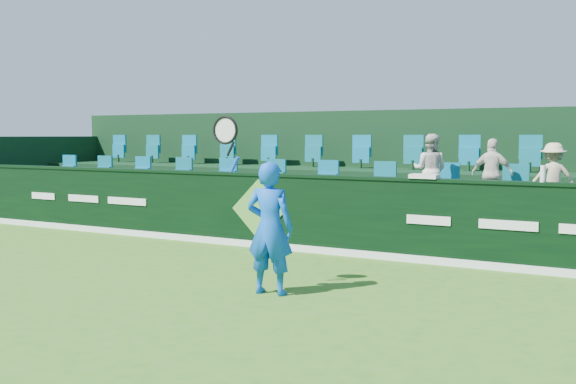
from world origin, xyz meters
The scene contains 13 objects.
ground centered at (0.00, 0.00, 0.00)m, with size 60.00×60.00×0.00m, color #346818.
sponsor_hoarding centered at (0.00, 4.00, 0.67)m, with size 16.00×0.25×1.35m.
stand_tier_front centered at (0.00, 5.10, 0.40)m, with size 16.00×2.00×0.80m, color black.
stand_tier_back centered at (0.00, 7.00, 0.65)m, with size 16.00×1.80×1.30m, color black.
stand_rear centered at (0.00, 7.44, 1.22)m, with size 16.00×4.10×2.60m.
seat_row_front centered at (0.00, 5.50, 1.10)m, with size 13.50×0.50×0.60m, color #0B6C8F.
seat_row_back centered at (0.00, 7.30, 1.60)m, with size 13.50×0.50×0.60m, color #0B6C8F.
tennis_player centered at (1.83, 1.05, 0.87)m, with size 1.19×0.48×2.35m.
spectator_left centered at (2.77, 5.12, 1.43)m, with size 0.61×0.48×1.26m, color beige.
spectator_middle centered at (3.83, 5.12, 1.39)m, with size 0.69×0.29×1.18m, color silver.
spectator_right centered at (4.78, 5.12, 1.36)m, with size 0.72×0.41×1.11m, color #C8B68D.
towel centered at (2.99, 4.00, 1.38)m, with size 0.44×0.29×0.07m, color silver.
drinks_bottle centered at (4.75, 4.00, 1.47)m, with size 0.08×0.08×0.25m, color silver.
Camera 1 is at (5.83, -5.98, 2.03)m, focal length 40.00 mm.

